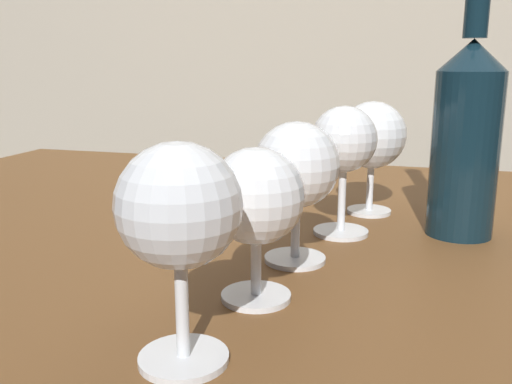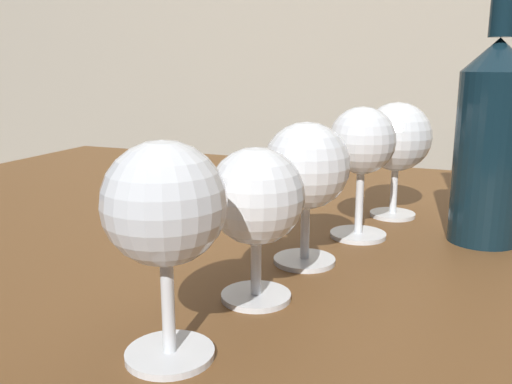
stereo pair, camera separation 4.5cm
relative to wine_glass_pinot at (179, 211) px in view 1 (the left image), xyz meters
name	(u,v)px [view 1 (the left image)]	position (x,y,z in m)	size (l,w,h in m)	color
dining_table	(272,286)	(-0.02, 0.33, -0.19)	(1.35, 0.91, 0.71)	brown
wine_glass_pinot	(179,211)	(0.00, 0.00, 0.00)	(0.08, 0.08, 0.15)	white
wine_glass_amber	(256,200)	(0.02, 0.11, -0.02)	(0.08, 0.08, 0.13)	white
wine_glass_port	(296,169)	(0.03, 0.21, -0.01)	(0.08, 0.08, 0.14)	white
wine_glass_cabernet	(344,143)	(0.07, 0.32, 0.00)	(0.08, 0.08, 0.15)	white
wine_glass_rose	(372,136)	(0.09, 0.42, 0.00)	(0.09, 0.09, 0.15)	white
wine_bottle	(466,133)	(0.20, 0.35, 0.01)	(0.08, 0.08, 0.32)	#0F232D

